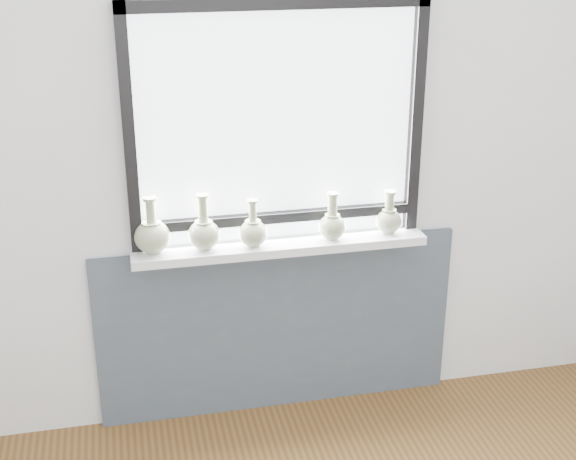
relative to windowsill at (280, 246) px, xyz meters
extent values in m
cube|color=silver|center=(0.00, 0.10, 0.42)|extent=(3.60, 0.02, 2.60)
cube|color=#424B56|center=(0.00, 0.07, -0.45)|extent=(1.70, 0.03, 0.86)
cube|color=silver|center=(0.00, 0.00, 0.00)|extent=(1.32, 0.18, 0.04)
cube|color=black|center=(-0.62, 0.05, 0.55)|extent=(0.05, 0.06, 1.05)
cube|color=black|center=(0.62, 0.05, 0.55)|extent=(0.05, 0.06, 1.05)
cube|color=black|center=(0.00, 0.05, 1.04)|extent=(1.30, 0.06, 0.05)
cube|color=black|center=(0.00, 0.05, 0.12)|extent=(1.20, 0.05, 0.04)
cube|color=white|center=(0.00, 0.08, 0.52)|extent=(1.20, 0.01, 1.00)
cylinder|color=#99A37E|center=(-0.56, 0.01, 0.02)|extent=(0.07, 0.07, 0.01)
ellipsoid|color=#99A37E|center=(-0.56, 0.01, 0.09)|extent=(0.16, 0.16, 0.14)
cone|color=#99A37E|center=(-0.56, 0.01, 0.15)|extent=(0.09, 0.09, 0.03)
cylinder|color=#99A37E|center=(-0.56, 0.01, 0.20)|extent=(0.04, 0.04, 0.12)
cylinder|color=#99A37E|center=(-0.56, 0.01, 0.27)|extent=(0.06, 0.06, 0.01)
cylinder|color=#99A37E|center=(-0.34, 0.00, 0.02)|extent=(0.06, 0.06, 0.01)
ellipsoid|color=#99A37E|center=(-0.34, 0.00, 0.08)|extent=(0.14, 0.14, 0.13)
cone|color=#99A37E|center=(-0.34, 0.00, 0.13)|extent=(0.08, 0.08, 0.03)
cylinder|color=#99A37E|center=(-0.34, 0.00, 0.19)|extent=(0.04, 0.04, 0.13)
cylinder|color=#99A37E|center=(-0.34, 0.00, 0.26)|extent=(0.05, 0.05, 0.01)
cylinder|color=#99A37E|center=(-0.13, -0.02, 0.02)|extent=(0.06, 0.06, 0.01)
ellipsoid|color=#99A37E|center=(-0.13, -0.02, 0.08)|extent=(0.13, 0.13, 0.12)
cone|color=#99A37E|center=(-0.13, -0.02, 0.12)|extent=(0.07, 0.07, 0.03)
cylinder|color=#99A37E|center=(-0.13, -0.02, 0.17)|extent=(0.03, 0.03, 0.10)
cylinder|color=#99A37E|center=(-0.13, -0.02, 0.23)|extent=(0.05, 0.05, 0.01)
cylinder|color=#99A37E|center=(0.23, -0.01, 0.02)|extent=(0.06, 0.06, 0.01)
ellipsoid|color=#99A37E|center=(0.23, -0.01, 0.08)|extent=(0.12, 0.12, 0.11)
cone|color=#99A37E|center=(0.23, -0.01, 0.12)|extent=(0.07, 0.07, 0.03)
cylinder|color=#99A37E|center=(0.23, -0.01, 0.17)|extent=(0.04, 0.04, 0.11)
cylinder|color=#99A37E|center=(0.23, -0.01, 0.23)|extent=(0.05, 0.05, 0.01)
cylinder|color=#99A37E|center=(0.51, 0.00, 0.02)|extent=(0.05, 0.05, 0.01)
ellipsoid|color=#99A37E|center=(0.51, 0.00, 0.07)|extent=(0.12, 0.12, 0.11)
cone|color=#99A37E|center=(0.51, 0.00, 0.12)|extent=(0.07, 0.07, 0.03)
cylinder|color=#99A37E|center=(0.51, 0.00, 0.16)|extent=(0.04, 0.04, 0.10)
cylinder|color=#99A37E|center=(0.51, 0.00, 0.21)|extent=(0.06, 0.06, 0.01)
camera|label=1|loc=(-0.68, -3.22, 1.41)|focal=50.00mm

